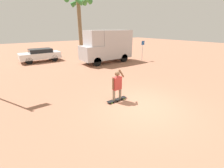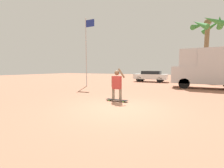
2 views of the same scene
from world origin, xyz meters
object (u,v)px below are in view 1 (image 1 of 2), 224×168
at_px(parked_car_white, 40,55).
at_px(street_sign, 143,48).
at_px(camper_van, 107,45).
at_px(skateboard, 117,99).
at_px(palm_tree_near_van, 79,6).

xyz_separation_m(parked_car_white, street_sign, (9.51, -6.25, 0.65)).
xyz_separation_m(camper_van, street_sign, (3.69, -1.60, -0.37)).
distance_m(parked_car_white, street_sign, 11.40).
bearing_deg(camper_van, skateboard, -121.43).
bearing_deg(camper_van, parked_car_white, 141.36).
distance_m(skateboard, camper_van, 9.52).
bearing_deg(skateboard, camper_van, 58.57).
bearing_deg(palm_tree_near_van, camper_van, -93.44).
height_order(palm_tree_near_van, street_sign, palm_tree_near_van).
height_order(skateboard, camper_van, camper_van).
relative_size(skateboard, camper_van, 0.21).
xyz_separation_m(skateboard, parked_car_white, (-0.94, 12.65, 0.70)).
xyz_separation_m(camper_van, palm_tree_near_van, (0.44, 7.33, 4.51)).
relative_size(camper_van, palm_tree_near_van, 0.70).
height_order(camper_van, street_sign, camper_van).
relative_size(parked_car_white, palm_tree_near_van, 0.52).
xyz_separation_m(skateboard, street_sign, (8.57, 6.39, 1.34)).
bearing_deg(street_sign, parked_car_white, 146.67).
xyz_separation_m(skateboard, camper_van, (4.88, 7.99, 1.72)).
relative_size(skateboard, street_sign, 0.52).
relative_size(palm_tree_near_van, street_sign, 3.63).
distance_m(parked_car_white, palm_tree_near_van, 8.77).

